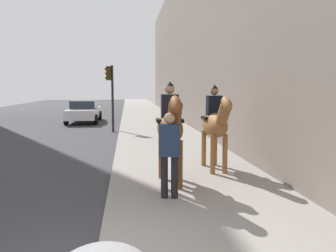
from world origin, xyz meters
TOP-DOWN VIEW (x-y plane):
  - mounted_horse_near at (3.56, -1.38)m, footprint 2.15×0.61m
  - mounted_horse_far at (4.73, -2.72)m, footprint 2.15×0.61m
  - pedestrian_greeting at (2.63, -1.24)m, footprint 0.31×0.43m
  - car_near_lane at (18.75, 2.42)m, footprint 4.61×2.05m
  - traffic_light_near_curb at (13.57, 0.41)m, footprint 0.20×0.44m

SIDE VIEW (x-z plane):
  - car_near_lane at x=18.75m, z-range 0.03..1.47m
  - pedestrian_greeting at x=2.63m, z-range 0.25..1.95m
  - mounted_horse_far at x=4.73m, z-range 0.24..2.50m
  - mounted_horse_near at x=3.56m, z-range 0.26..2.58m
  - traffic_light_near_curb at x=13.57m, z-range 0.60..4.02m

